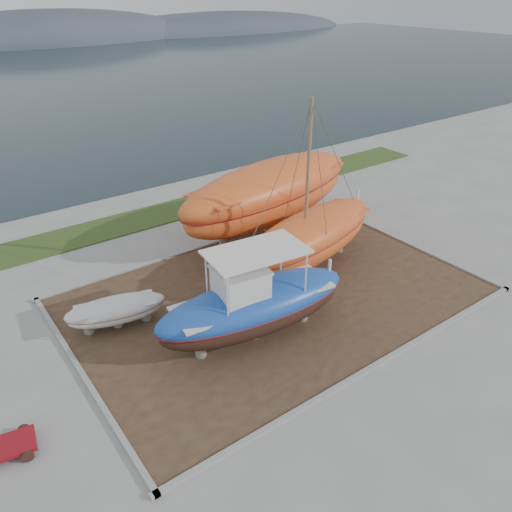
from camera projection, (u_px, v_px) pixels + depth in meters
ground at (335, 339)px, 20.41m from camera, size 140.00×140.00×0.00m
dirt_patch at (275, 295)px, 23.22m from camera, size 18.00×12.00×0.06m
curb_frame at (275, 294)px, 23.20m from camera, size 18.60×12.60×0.15m
grass_strip at (162, 213)px, 31.33m from camera, size 44.00×3.00×0.08m
blue_caique at (254, 296)px, 19.52m from camera, size 8.51×3.51×3.98m
white_dinghy at (117, 313)px, 20.85m from camera, size 4.39×2.46×1.24m
orange_sailboat at (313, 190)px, 23.10m from camera, size 9.75×4.62×8.59m
orange_bare_hull at (270, 200)px, 27.94m from camera, size 12.87×5.64×4.08m
red_trailer at (7, 449)px, 15.41m from camera, size 2.71×1.65×0.36m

